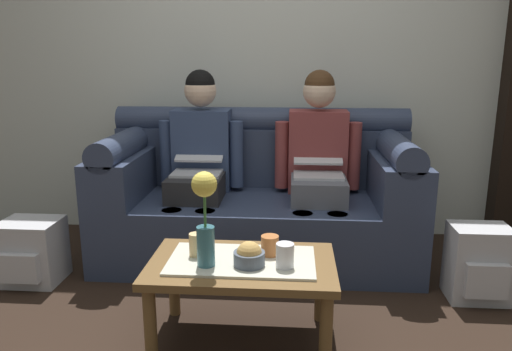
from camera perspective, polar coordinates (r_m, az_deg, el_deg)
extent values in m
cube|color=silver|center=(3.64, 0.90, 16.01)|extent=(6.00, 0.12, 2.90)
cube|color=#2D3851|center=(3.23, 0.17, -6.07)|extent=(2.00, 0.88, 0.42)
cube|color=#2D3851|center=(3.44, 0.57, 2.24)|extent=(2.00, 0.22, 0.40)
cylinder|color=#2D3851|center=(3.40, 0.58, 6.45)|extent=(2.00, 0.18, 0.18)
cube|color=#2D3851|center=(3.31, -14.90, 0.24)|extent=(0.28, 0.88, 0.28)
cylinder|color=#2D3851|center=(3.27, -15.10, 3.40)|extent=(0.18, 0.88, 0.18)
cube|color=#2D3851|center=(3.19, 15.81, -0.30)|extent=(0.28, 0.88, 0.28)
cylinder|color=#2D3851|center=(3.15, 16.03, 2.97)|extent=(0.18, 0.88, 0.18)
cube|color=#232326|center=(3.14, -6.95, -1.31)|extent=(0.34, 0.40, 0.15)
cylinder|color=#232326|center=(3.01, -9.65, -7.79)|extent=(0.12, 0.12, 0.42)
cylinder|color=#232326|center=(2.97, -5.86, -7.97)|extent=(0.12, 0.12, 0.42)
cube|color=navy|center=(3.33, -6.25, 3.00)|extent=(0.38, 0.22, 0.54)
cylinder|color=navy|center=(3.34, -10.33, 2.57)|extent=(0.09, 0.09, 0.44)
cylinder|color=navy|center=(3.26, -2.30, 2.49)|extent=(0.09, 0.09, 0.44)
sphere|color=beige|center=(3.26, -6.50, 9.78)|extent=(0.21, 0.21, 0.21)
sphere|color=black|center=(3.26, -6.52, 10.48)|extent=(0.19, 0.19, 0.19)
cube|color=silver|center=(3.14, -6.93, 0.25)|extent=(0.31, 0.22, 0.02)
cube|color=silver|center=(3.26, -6.48, 2.66)|extent=(0.31, 0.20, 0.09)
cube|color=black|center=(3.25, -6.50, 2.57)|extent=(0.27, 0.17, 0.07)
cube|color=#595B66|center=(3.09, 7.26, -1.59)|extent=(0.34, 0.40, 0.15)
cylinder|color=#595B66|center=(2.93, 5.36, -8.29)|extent=(0.12, 0.12, 0.42)
cylinder|color=#595B66|center=(2.94, 9.30, -8.33)|extent=(0.12, 0.12, 0.42)
cube|color=brown|center=(3.28, 7.16, 2.81)|extent=(0.38, 0.22, 0.54)
cylinder|color=brown|center=(3.24, 3.02, 2.41)|extent=(0.09, 0.09, 0.44)
cylinder|color=brown|center=(3.26, 11.31, 2.24)|extent=(0.09, 0.09, 0.44)
sphere|color=beige|center=(3.20, 7.39, 9.69)|extent=(0.21, 0.21, 0.21)
sphere|color=#472D19|center=(3.20, 7.41, 10.41)|extent=(0.19, 0.19, 0.19)
cube|color=silver|center=(3.08, 7.29, 0.00)|extent=(0.31, 0.22, 0.02)
cube|color=silver|center=(3.21, 7.21, 2.44)|extent=(0.31, 0.20, 0.10)
cube|color=black|center=(3.20, 7.22, 2.33)|extent=(0.27, 0.17, 0.08)
cube|color=brown|center=(2.27, -1.67, -10.41)|extent=(0.85, 0.52, 0.04)
cube|color=beige|center=(2.26, -1.67, -9.86)|extent=(0.66, 0.37, 0.01)
cylinder|color=brown|center=(2.24, -12.21, -16.72)|extent=(0.06, 0.06, 0.36)
cylinder|color=brown|center=(2.16, 8.14, -17.69)|extent=(0.06, 0.06, 0.36)
cylinder|color=brown|center=(2.60, -9.54, -12.09)|extent=(0.06, 0.06, 0.36)
cylinder|color=brown|center=(2.54, 7.53, -12.72)|extent=(0.06, 0.06, 0.36)
cylinder|color=#336672|center=(2.17, -5.86, -8.19)|extent=(0.08, 0.08, 0.18)
cylinder|color=#3D7538|center=(2.11, -5.97, -4.03)|extent=(0.01, 0.01, 0.15)
sphere|color=#E5CC4C|center=(2.08, -6.05, -1.02)|extent=(0.11, 0.11, 0.11)
cylinder|color=#4C5666|center=(2.18, -0.79, -9.64)|extent=(0.14, 0.14, 0.06)
sphere|color=tan|center=(2.17, -0.80, -9.12)|extent=(0.11, 0.11, 0.11)
cylinder|color=#B26633|center=(2.28, 1.63, -8.14)|extent=(0.08, 0.08, 0.09)
cylinder|color=silver|center=(2.16, 3.39, -9.27)|extent=(0.08, 0.08, 0.11)
cylinder|color=#DBB77A|center=(2.29, -7.01, -7.99)|extent=(0.06, 0.06, 0.11)
cube|color=#B7B7BC|center=(3.20, -24.59, -8.01)|extent=(0.33, 0.28, 0.37)
cube|color=#B7B7BC|center=(3.09, -25.93, -9.69)|extent=(0.23, 0.05, 0.17)
cube|color=#B7B7BC|center=(2.97, 24.42, -9.25)|extent=(0.31, 0.23, 0.41)
cube|color=#B7B7BC|center=(2.87, 25.26, -11.06)|extent=(0.22, 0.05, 0.19)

